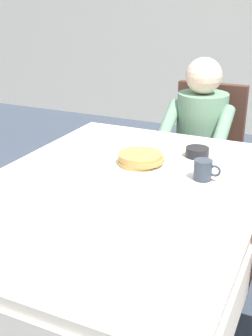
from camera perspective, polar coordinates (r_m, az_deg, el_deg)
The scene contains 13 objects.
ground_plane at distance 2.15m, azimuth -0.75°, elevation -20.51°, with size 14.00×14.00×0.00m, color #3D4756.
dining_table_main at distance 1.78m, azimuth -0.85°, elevation -4.84°, with size 1.12×1.52×0.74m.
chair_diner at distance 2.83m, azimuth 10.32°, elevation 2.60°, with size 0.44×0.45×0.93m.
diner_person at distance 2.64m, azimuth 9.63°, elevation 4.42°, with size 0.40×0.43×1.12m.
plate_breakfast at distance 1.91m, azimuth 1.83°, elevation 0.29°, with size 0.28×0.28×0.02m, color white.
breakfast_stack at distance 1.90m, azimuth 1.91°, elevation 1.25°, with size 0.20×0.20×0.06m.
cup_coffee at distance 1.80m, azimuth 10.16°, elevation -0.26°, with size 0.11×0.08×0.08m.
bowl_butter at distance 2.06m, azimuth 9.37°, elevation 2.08°, with size 0.11×0.11×0.04m, color black.
syrup_pitcher at distance 2.14m, azimuth -1.79°, elevation 3.60°, with size 0.08×0.08×0.07m.
fork_left_of_plate at distance 1.97m, azimuth -3.49°, elevation 0.81°, with size 0.18×0.01×0.01m, color silver.
knife_right_of_plate at distance 1.83m, azimuth 7.05°, elevation -1.01°, with size 0.20×0.01×0.01m, color silver.
spoon_near_edge at distance 1.65m, azimuth -1.70°, elevation -3.47°, with size 0.15×0.01×0.01m, color silver.
napkin_folded at distance 1.93m, azimuth -8.10°, elevation 0.25°, with size 0.17×0.12×0.01m, color white.
Camera 1 is at (0.69, -1.42, 1.45)m, focal length 46.23 mm.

